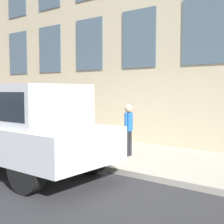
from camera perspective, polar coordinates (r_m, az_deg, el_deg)
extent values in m
plane|color=#2D2D30|center=(7.48, -7.87, -9.45)|extent=(80.00, 80.00, 0.00)
cube|color=#A8A093|center=(8.53, -0.65, -7.31)|extent=(2.95, 60.00, 0.12)
cube|color=#C6B793|center=(10.03, 5.51, 19.31)|extent=(0.30, 40.00, 8.77)
cube|color=#4C6070|center=(8.73, 16.39, 14.08)|extent=(0.03, 1.19, 1.74)
cube|color=#4C6070|center=(9.66, 4.91, 13.24)|extent=(0.03, 1.19, 1.74)
cube|color=#4C6070|center=(10.89, -4.21, 12.20)|extent=(0.03, 1.19, 1.74)
cube|color=#4C6070|center=(12.33, -11.29, 11.17)|extent=(0.03, 1.19, 1.74)
cube|color=#4C6070|center=(13.91, -16.78, 10.26)|extent=(0.03, 1.19, 1.74)
cylinder|color=gray|center=(7.70, -3.05, -7.95)|extent=(0.30, 0.30, 0.04)
cylinder|color=gray|center=(7.64, -3.06, -5.66)|extent=(0.23, 0.23, 0.67)
sphere|color=slate|center=(7.59, -3.07, -3.18)|extent=(0.24, 0.24, 0.24)
cylinder|color=black|center=(7.58, -3.07, -2.64)|extent=(0.08, 0.08, 0.09)
cylinder|color=gray|center=(7.52, -2.12, -5.19)|extent=(0.09, 0.10, 0.09)
cylinder|color=gray|center=(7.73, -3.97, -4.94)|extent=(0.09, 0.10, 0.09)
cylinder|color=#232328|center=(7.64, 2.76, -5.86)|extent=(0.09, 0.09, 0.61)
cylinder|color=#232328|center=(7.75, 3.31, -5.73)|extent=(0.09, 0.09, 0.61)
cube|color=#1E59A5|center=(7.62, 3.05, -1.83)|extent=(0.17, 0.11, 0.46)
cylinder|color=#1E59A5|center=(7.52, 2.53, -1.82)|extent=(0.07, 0.07, 0.44)
cylinder|color=#1E59A5|center=(7.72, 3.56, -1.67)|extent=(0.07, 0.07, 0.44)
sphere|color=tan|center=(7.60, 3.06, 0.65)|extent=(0.20, 0.20, 0.20)
cylinder|color=black|center=(8.63, -17.90, -5.14)|extent=(0.24, 0.78, 0.78)
cylinder|color=black|center=(5.50, -15.41, -10.29)|extent=(0.24, 0.78, 0.78)
cylinder|color=black|center=(6.54, -4.04, -7.86)|extent=(0.24, 0.78, 0.78)
cube|color=silver|center=(7.00, -17.00, -4.54)|extent=(1.83, 4.49, 0.65)
cube|color=silver|center=(6.84, -16.59, 1.41)|extent=(1.61, 2.78, 0.81)
cube|color=#1E232D|center=(6.84, -16.59, 1.41)|extent=(1.62, 2.56, 0.52)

